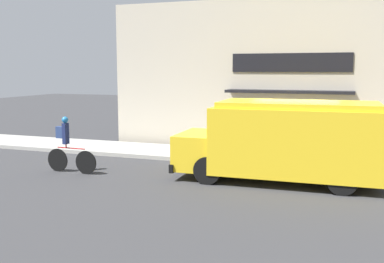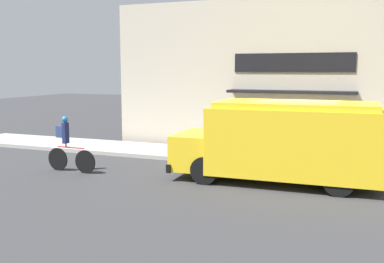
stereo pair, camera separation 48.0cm
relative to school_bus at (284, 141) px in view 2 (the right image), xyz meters
The scene contains 6 objects.
ground_plane 1.95m from the school_bus, 86.69° to the left, with size 70.00×70.00×0.00m, color #38383A.
sidewalk 2.98m from the school_bus, 88.14° to the left, with size 28.00×2.41×0.14m.
storefront 4.69m from the school_bus, 89.06° to the left, with size 15.57×0.95×5.79m.
school_bus is the anchor object (origin of this frame).
cyclist 6.56m from the school_bus, behind, with size 1.75×0.20×1.73m.
trash_bin 3.09m from the school_bus, 116.18° to the left, with size 0.45×0.45×0.79m.
Camera 2 is at (2.05, -13.98, 3.16)m, focal length 42.00 mm.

